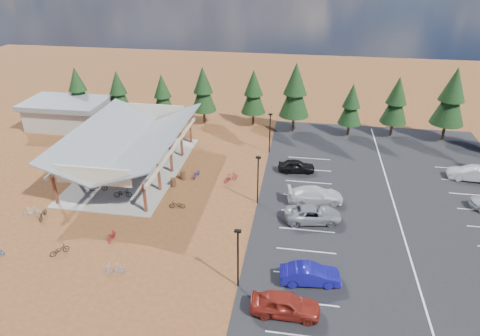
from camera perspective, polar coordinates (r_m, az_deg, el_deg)
ground at (r=42.14m, az=-4.80°, el=-5.48°), size 140.00×140.00×0.00m
asphalt_lot at (r=44.70m, az=20.01°, el=-5.12°), size 27.00×44.00×0.04m
concrete_pad at (r=50.83m, az=-13.98°, el=-0.10°), size 10.60×18.60×0.10m
bike_pavilion at (r=49.26m, az=-14.46°, el=3.80°), size 11.65×19.40×4.97m
outbuilding at (r=65.24m, az=-22.09°, el=6.75°), size 11.00×7.00×3.90m
lamp_post_0 at (r=31.59m, az=-0.28°, el=-11.46°), size 0.50×0.25×5.14m
lamp_post_1 at (r=41.54m, az=2.41°, el=-1.16°), size 0.50×0.25×5.14m
lamp_post_2 at (r=52.35m, az=4.00°, el=5.04°), size 0.50×0.25×5.14m
trash_bin_0 at (r=46.21m, az=-8.88°, el=-1.92°), size 0.60×0.60×0.90m
trash_bin_1 at (r=47.47m, az=-7.59°, el=-0.98°), size 0.60×0.60×0.90m
pine_0 at (r=67.00m, az=-20.85°, el=9.96°), size 3.35×3.35×7.81m
pine_1 at (r=64.26m, az=-15.94°, el=9.86°), size 3.24×3.24×7.55m
pine_2 at (r=61.62m, az=-10.29°, el=9.64°), size 3.17×3.17×7.38m
pine_3 at (r=61.14m, az=-4.93°, el=10.40°), size 3.57×3.57×8.32m
pine_4 at (r=60.36m, az=1.81°, el=10.09°), size 3.45×3.45×8.04m
pine_5 at (r=58.34m, az=7.36°, el=10.22°), size 4.10×4.10×9.55m
pine_6 at (r=58.72m, az=14.62°, el=8.21°), size 3.10×3.10×7.23m
pine_7 at (r=60.12m, az=20.12°, el=8.47°), size 3.52×3.52×8.20m
pine_8 at (r=61.03m, az=26.40°, el=8.50°), size 4.19×4.19×9.77m
bike_0 at (r=46.98m, az=-18.38°, el=-2.37°), size 1.97×1.07×0.98m
bike_1 at (r=48.60m, az=-19.51°, el=-1.47°), size 1.87×0.92×1.08m
bike_2 at (r=52.80m, az=-15.00°, el=1.40°), size 1.67×0.97×0.83m
bike_3 at (r=57.06m, az=-12.73°, el=3.73°), size 1.65×0.79×0.96m
bike_4 at (r=45.05m, az=-15.37°, el=-3.26°), size 1.93×1.01×0.97m
bike_5 at (r=49.07m, az=-12.79°, el=-0.30°), size 1.61×0.52×0.95m
bike_6 at (r=53.21m, az=-11.11°, el=2.07°), size 1.74×1.02×0.86m
bike_7 at (r=55.20m, az=-9.18°, el=3.31°), size 1.84×0.95×1.07m
bike_8 at (r=44.48m, az=-24.78°, el=-5.59°), size 1.01×1.87×0.93m
bike_9 at (r=45.32m, az=-26.02°, el=-5.24°), size 1.63×1.05×0.95m
bike_11 at (r=39.24m, az=-16.70°, el=-8.64°), size 0.48×1.57×0.94m
bike_12 at (r=39.13m, az=-22.95°, el=-10.02°), size 1.48×1.60×0.85m
bike_13 at (r=35.52m, az=-16.42°, el=-12.80°), size 1.79×0.77×1.04m
bike_14 at (r=47.60m, az=-5.81°, el=-0.76°), size 0.87×1.87×0.94m
bike_15 at (r=46.48m, az=-1.24°, el=-1.24°), size 1.65×1.67×1.10m
bike_16 at (r=42.33m, az=-8.37°, el=-4.88°), size 1.63×0.75×0.82m
car_0 at (r=31.09m, az=6.05°, el=-17.64°), size 4.86×1.98×1.65m
car_1 at (r=33.68m, az=9.34°, el=-13.84°), size 4.73×2.12×1.51m
car_2 at (r=40.44m, az=9.69°, el=-6.07°), size 5.63×3.34×1.47m
car_3 at (r=43.31m, az=10.02°, el=-3.56°), size 5.81×3.18×1.60m
car_4 at (r=48.86m, az=7.53°, el=0.27°), size 4.26×2.07×1.40m
car_9 at (r=53.09m, az=28.48°, el=-0.64°), size 4.88×2.09×1.56m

